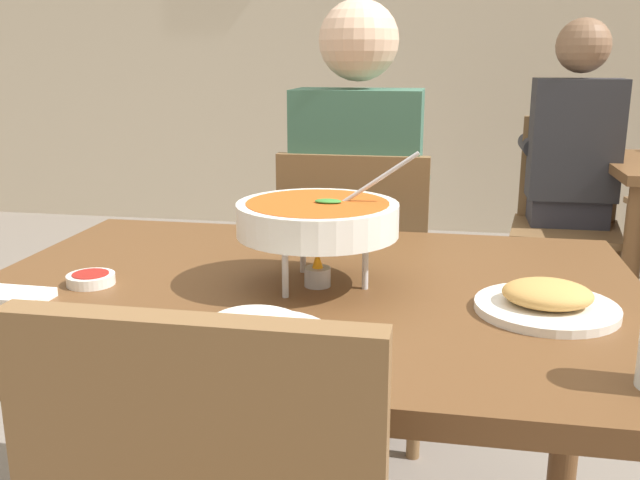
% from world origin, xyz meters
% --- Properties ---
extents(cafe_rear_partition, '(10.00, 0.10, 3.00)m').
position_xyz_m(cafe_rear_partition, '(0.00, 3.57, 1.50)').
color(cafe_rear_partition, beige).
rests_on(cafe_rear_partition, ground_plane).
extents(dining_table_main, '(1.26, 0.91, 0.74)m').
position_xyz_m(dining_table_main, '(0.00, 0.00, 0.63)').
color(dining_table_main, brown).
rests_on(dining_table_main, ground_plane).
extents(chair_diner_main, '(0.44, 0.44, 0.90)m').
position_xyz_m(chair_diner_main, '(-0.00, 0.74, 0.51)').
color(chair_diner_main, brown).
rests_on(chair_diner_main, ground_plane).
extents(diner_main, '(0.40, 0.45, 1.31)m').
position_xyz_m(diner_main, '(0.00, 0.77, 0.75)').
color(diner_main, '#2D2D38').
rests_on(diner_main, ground_plane).
extents(curry_bowl, '(0.33, 0.30, 0.26)m').
position_xyz_m(curry_bowl, '(0.02, 0.00, 0.87)').
color(curry_bowl, silver).
rests_on(curry_bowl, dining_table_main).
extents(rice_plate, '(0.24, 0.24, 0.06)m').
position_xyz_m(rice_plate, '(-0.02, -0.30, 0.76)').
color(rice_plate, white).
rests_on(rice_plate, dining_table_main).
extents(appetizer_plate, '(0.24, 0.24, 0.06)m').
position_xyz_m(appetizer_plate, '(0.43, -0.07, 0.76)').
color(appetizer_plate, white).
rests_on(appetizer_plate, dining_table_main).
extents(sauce_dish, '(0.09, 0.09, 0.02)m').
position_xyz_m(sauce_dish, '(-0.40, -0.07, 0.75)').
color(sauce_dish, white).
rests_on(sauce_dish, dining_table_main).
extents(napkin_folded, '(0.12, 0.08, 0.02)m').
position_xyz_m(napkin_folded, '(-0.49, -0.18, 0.75)').
color(napkin_folded, white).
rests_on(napkin_folded, dining_table_main).
extents(spoon_utensil, '(0.03, 0.17, 0.01)m').
position_xyz_m(spoon_utensil, '(-0.46, -0.23, 0.74)').
color(spoon_utensil, silver).
rests_on(spoon_utensil, dining_table_main).
extents(chair_bg_left, '(0.49, 0.49, 0.90)m').
position_xyz_m(chair_bg_left, '(0.77, 1.91, 0.51)').
color(chair_bg_left, brown).
rests_on(chair_bg_left, ground_plane).
extents(patron_bg_left, '(0.40, 0.45, 1.31)m').
position_xyz_m(patron_bg_left, '(0.77, 1.90, 0.75)').
color(patron_bg_left, '#2D2D38').
rests_on(patron_bg_left, ground_plane).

